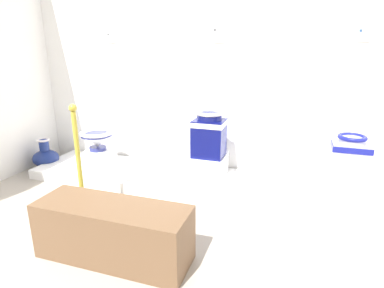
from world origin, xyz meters
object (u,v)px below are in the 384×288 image
object	(u,v)px
plinth_block_tall_cobalt	(209,166)
info_placard_third	(364,35)
antique_toilet_tall_cobalt	(209,133)
info_placard_first	(111,38)
antique_toilet_slender_white	(349,156)
info_placard_second	(219,35)
museum_bench	(113,232)
antique_toilet_broad_patterned	(97,140)
decorative_vase_corner	(46,157)
stanchion_post_near_left	(81,182)
plinth_block_broad_patterned	(99,160)
plinth_block_slender_white	(345,187)

from	to	relation	value
plinth_block_tall_cobalt	info_placard_third	distance (m)	1.88
antique_toilet_tall_cobalt	info_placard_third	world-z (taller)	info_placard_third
antique_toilet_tall_cobalt	info_placard_first	size ratio (longest dim) A/B	3.88
info_placard_first	info_placard_third	bearing A→B (deg)	-0.00
antique_toilet_slender_white	info_placard_first	world-z (taller)	info_placard_first
info_placard_second	museum_bench	bearing A→B (deg)	-99.96
info_placard_second	info_placard_first	bearing A→B (deg)	-180.00
plinth_block_tall_cobalt	info_placard_second	size ratio (longest dim) A/B	2.58
plinth_block_tall_cobalt	antique_toilet_slender_white	size ratio (longest dim) A/B	0.99
museum_bench	info_placard_third	bearing A→B (deg)	46.03
antique_toilet_broad_patterned	decorative_vase_corner	size ratio (longest dim) A/B	0.97
stanchion_post_near_left	plinth_block_tall_cobalt	bearing A→B (deg)	46.00
plinth_block_broad_patterned	plinth_block_tall_cobalt	distance (m)	1.29
museum_bench	antique_toilet_broad_patterned	bearing A→B (deg)	127.55
plinth_block_slender_white	info_placard_second	distance (m)	1.90
plinth_block_slender_white	plinth_block_broad_patterned	bearing A→B (deg)	-179.68
plinth_block_broad_patterned	info_placard_first	size ratio (longest dim) A/B	2.59
plinth_block_broad_patterned	antique_toilet_tall_cobalt	bearing A→B (deg)	2.83
info_placard_first	info_placard_second	xyz separation A→B (m)	(1.26, 0.00, 0.02)
stanchion_post_near_left	antique_toilet_tall_cobalt	bearing A→B (deg)	46.00
plinth_block_tall_cobalt	antique_toilet_slender_white	distance (m)	1.32
plinth_block_tall_cobalt	antique_toilet_tall_cobalt	xyz separation A→B (m)	(0.00, 0.00, 0.36)
info_placard_second	antique_toilet_broad_patterned	bearing A→B (deg)	-162.47
plinth_block_slender_white	museum_bench	world-z (taller)	museum_bench
antique_toilet_slender_white	info_placard_second	distance (m)	1.71
info_placard_first	decorative_vase_corner	distance (m)	1.62
antique_toilet_broad_patterned	antique_toilet_tall_cobalt	xyz separation A→B (m)	(1.29, 0.06, 0.18)
plinth_block_broad_patterned	info_placard_first	world-z (taller)	info_placard_first
info_placard_second	stanchion_post_near_left	distance (m)	1.96
info_placard_first	info_placard_third	distance (m)	2.59
plinth_block_broad_patterned	info_placard_second	world-z (taller)	info_placard_second
plinth_block_slender_white	antique_toilet_slender_white	xyz separation A→B (m)	(0.00, 0.00, 0.30)
plinth_block_broad_patterned	antique_toilet_tall_cobalt	xyz separation A→B (m)	(1.29, 0.06, 0.42)
info_placard_first	decorative_vase_corner	bearing A→B (deg)	-148.31
plinth_block_tall_cobalt	info_placard_third	world-z (taller)	info_placard_third
antique_toilet_broad_patterned	plinth_block_tall_cobalt	xyz separation A→B (m)	(1.29, 0.06, -0.18)
antique_toilet_broad_patterned	museum_bench	world-z (taller)	antique_toilet_broad_patterned
antique_toilet_slender_white	stanchion_post_near_left	world-z (taller)	stanchion_post_near_left
plinth_block_broad_patterned	museum_bench	size ratio (longest dim) A/B	0.29
info_placard_first	info_placard_second	world-z (taller)	info_placard_second
decorative_vase_corner	museum_bench	bearing A→B (deg)	-35.96
antique_toilet_slender_white	plinth_block_broad_patterned	bearing A→B (deg)	-179.68
antique_toilet_broad_patterned	antique_toilet_slender_white	world-z (taller)	antique_toilet_slender_white
plinth_block_broad_patterned	stanchion_post_near_left	xyz separation A→B (m)	(0.41, -0.85, 0.14)
plinth_block_tall_cobalt	stanchion_post_near_left	distance (m)	1.27
decorative_vase_corner	stanchion_post_near_left	bearing A→B (deg)	-35.38
info_placard_second	decorative_vase_corner	world-z (taller)	info_placard_second
plinth_block_broad_patterned	museum_bench	xyz separation A→B (m)	(0.99, -1.28, 0.03)
info_placard_third	decorative_vase_corner	bearing A→B (deg)	-172.20
antique_toilet_broad_patterned	info_placard_second	xyz separation A→B (m)	(1.28, 0.41, 1.13)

